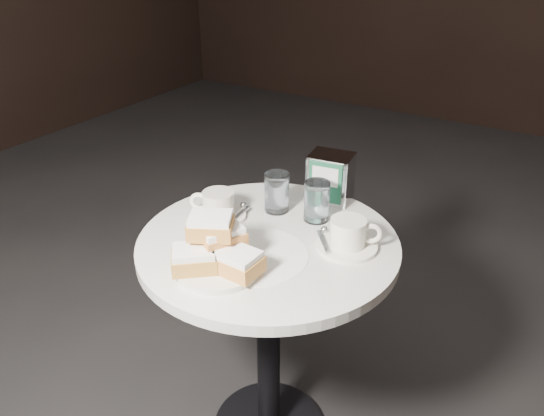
{
  "coord_description": "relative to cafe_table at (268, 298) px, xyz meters",
  "views": [
    {
      "loc": [
        0.64,
        -1.03,
        1.49
      ],
      "look_at": [
        0.0,
        0.02,
        0.83
      ],
      "focal_mm": 35.0,
      "sensor_mm": 36.0,
      "label": 1
    }
  ],
  "objects": [
    {
      "name": "water_glass_right",
      "position": [
        0.06,
        0.16,
        0.25
      ],
      "size": [
        0.09,
        0.09,
        0.12
      ],
      "rotation": [
        0.0,
        0.0,
        0.33
      ],
      "color": "white",
      "rests_on": "cafe_table"
    },
    {
      "name": "coffee_cup_left",
      "position": [
        -0.18,
        0.03,
        0.23
      ],
      "size": [
        0.2,
        0.2,
        0.08
      ],
      "rotation": [
        0.0,
        0.0,
        0.37
      ],
      "color": "white",
      "rests_on": "cafe_table"
    },
    {
      "name": "cafe_table",
      "position": [
        0.0,
        0.0,
        0.0
      ],
      "size": [
        0.7,
        0.7,
        0.74
      ],
      "color": "black",
      "rests_on": "ground"
    },
    {
      "name": "water_glass_left",
      "position": [
        -0.06,
        0.15,
        0.25
      ],
      "size": [
        0.09,
        0.09,
        0.12
      ],
      "rotation": [
        0.0,
        0.0,
        0.38
      ],
      "color": "white",
      "rests_on": "cafe_table"
    },
    {
      "name": "coffee_cup_right",
      "position": [
        0.2,
        0.07,
        0.23
      ],
      "size": [
        0.21,
        0.21,
        0.08
      ],
      "rotation": [
        0.0,
        0.0,
        0.43
      ],
      "color": "white",
      "rests_on": "cafe_table"
    },
    {
      "name": "napkin_dispenser",
      "position": [
        0.04,
        0.3,
        0.27
      ],
      "size": [
        0.14,
        0.12,
        0.15
      ],
      "rotation": [
        0.0,
        0.0,
        0.14
      ],
      "color": "silver",
      "rests_on": "cafe_table"
    },
    {
      "name": "sugar_spill",
      "position": [
        0.01,
        -0.09,
        0.2
      ],
      "size": [
        0.34,
        0.34,
        0.0
      ],
      "primitive_type": "cylinder",
      "rotation": [
        0.0,
        0.0,
        -0.27
      ],
      "color": "white",
      "rests_on": "cafe_table"
    },
    {
      "name": "beignet_plate",
      "position": [
        -0.03,
        -0.18,
        0.25
      ],
      "size": [
        0.27,
        0.27,
        0.14
      ],
      "rotation": [
        0.0,
        0.0,
        0.38
      ],
      "color": "silver",
      "rests_on": "cafe_table"
    }
  ]
}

